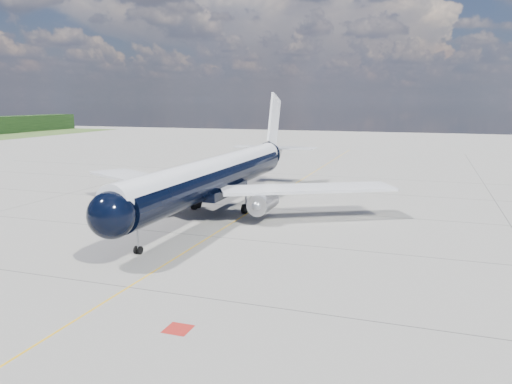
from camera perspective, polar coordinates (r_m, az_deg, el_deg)
ground at (r=69.99m, az=1.46°, el=-0.94°), size 320.00×320.00×0.00m
taxiway_centerline at (r=65.34m, az=0.14°, el=-1.75°), size 0.16×160.00×0.01m
red_marking at (r=32.09m, az=-8.90°, el=-15.21°), size 1.60×1.60×0.01m
main_airliner at (r=62.54m, az=-4.15°, el=2.03°), size 42.96×52.13×15.10m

